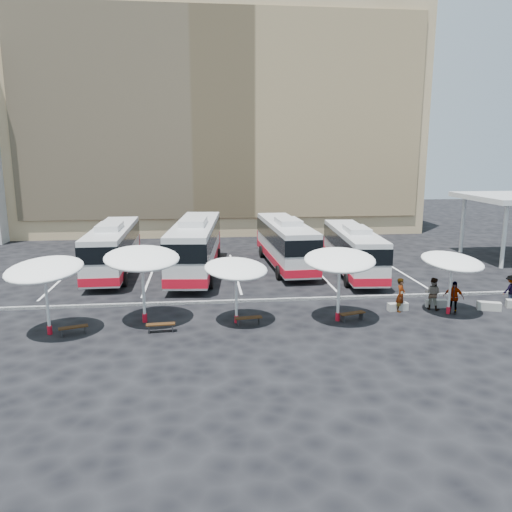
{
  "coord_description": "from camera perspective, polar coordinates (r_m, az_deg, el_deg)",
  "views": [
    {
      "loc": [
        -2.33,
        -27.27,
        8.61
      ],
      "look_at": [
        1.0,
        3.0,
        2.2
      ],
      "focal_mm": 35.0,
      "sensor_mm": 36.0,
      "label": 1
    }
  ],
  "objects": [
    {
      "name": "curb_divider",
      "position": [
        29.14,
        -1.42,
        -5.15
      ],
      "size": [
        34.0,
        0.25,
        0.15
      ],
      "primitive_type": "cube",
      "color": "black",
      "rests_on": "ground"
    },
    {
      "name": "sunshade_0",
      "position": [
        25.3,
        -23.04,
        -1.47
      ],
      "size": [
        4.61,
        4.64,
        3.74
      ],
      "rotation": [
        0.0,
        0.0,
        -0.36
      ],
      "color": "silver",
      "rests_on": "ground"
    },
    {
      "name": "conc_bench_2",
      "position": [
        30.52,
        25.08,
        -5.21
      ],
      "size": [
        1.29,
        0.81,
        0.46
      ],
      "primitive_type": "cube",
      "rotation": [
        0.0,
        0.0,
        -0.36
      ],
      "color": "gray",
      "rests_on": "ground"
    },
    {
      "name": "sunshade_4",
      "position": [
        28.37,
        21.52,
        -0.62
      ],
      "size": [
        4.29,
        4.31,
        3.38
      ],
      "rotation": [
        0.0,
        0.0,
        0.43
      ],
      "color": "silver",
      "rests_on": "ground"
    },
    {
      "name": "bus_3",
      "position": [
        36.16,
        11.03,
        0.81
      ],
      "size": [
        3.2,
        11.23,
        3.52
      ],
      "rotation": [
        0.0,
        0.0,
        -0.08
      ],
      "color": "silver",
      "rests_on": "ground"
    },
    {
      "name": "passenger_1",
      "position": [
        29.27,
        19.59,
        -4.07
      ],
      "size": [
        1.12,
        1.09,
        1.82
      ],
      "primitive_type": "imported",
      "rotation": [
        0.0,
        0.0,
        2.45
      ],
      "color": "black",
      "rests_on": "ground"
    },
    {
      "name": "ground",
      "position": [
        28.69,
        -1.34,
        -5.58
      ],
      "size": [
        120.0,
        120.0,
        0.0
      ],
      "primitive_type": "plane",
      "color": "black",
      "rests_on": "ground"
    },
    {
      "name": "passenger_2",
      "position": [
        28.97,
        21.63,
        -4.42
      ],
      "size": [
        1.12,
        0.92,
        1.79
      ],
      "primitive_type": "imported",
      "rotation": [
        0.0,
        0.0,
        -0.55
      ],
      "color": "black",
      "rests_on": "ground"
    },
    {
      "name": "sandstone_building",
      "position": [
        59.32,
        -4.17,
        15.74
      ],
      "size": [
        42.0,
        18.25,
        29.6
      ],
      "color": "tan",
      "rests_on": "ground"
    },
    {
      "name": "wood_bench_3",
      "position": [
        26.46,
        10.94,
        -6.58
      ],
      "size": [
        1.44,
        0.75,
        0.43
      ],
      "rotation": [
        0.0,
        0.0,
        0.28
      ],
      "color": "black",
      "rests_on": "ground"
    },
    {
      "name": "bus_2",
      "position": [
        37.78,
        3.35,
        1.69
      ],
      "size": [
        3.11,
        11.99,
        3.78
      ],
      "rotation": [
        0.0,
        0.0,
        0.04
      ],
      "color": "silver",
      "rests_on": "ground"
    },
    {
      "name": "passenger_3",
      "position": [
        32.34,
        27.05,
        -3.38
      ],
      "size": [
        1.2,
        0.94,
        1.64
      ],
      "primitive_type": "imported",
      "rotation": [
        0.0,
        0.0,
        3.5
      ],
      "color": "black",
      "rests_on": "ground"
    },
    {
      "name": "bay_lines",
      "position": [
        36.38,
        -2.43,
        -1.81
      ],
      "size": [
        24.15,
        12.0,
        0.01
      ],
      "color": "white",
      "rests_on": "ground"
    },
    {
      "name": "wood_bench_1",
      "position": [
        24.83,
        -10.85,
        -7.82
      ],
      "size": [
        1.42,
        0.46,
        0.43
      ],
      "rotation": [
        0.0,
        0.0,
        0.07
      ],
      "color": "black",
      "rests_on": "ground"
    },
    {
      "name": "sunshade_2",
      "position": [
        24.99,
        -2.3,
        -1.48
      ],
      "size": [
        4.19,
        4.21,
        3.34
      ],
      "rotation": [
        0.0,
        0.0,
        0.4
      ],
      "color": "silver",
      "rests_on": "ground"
    },
    {
      "name": "passenger_0",
      "position": [
        28.36,
        16.22,
        -4.3
      ],
      "size": [
        0.77,
        0.81,
        1.87
      ],
      "primitive_type": "imported",
      "rotation": [
        0.0,
        0.0,
        0.91
      ],
      "color": "black",
      "rests_on": "ground"
    },
    {
      "name": "sunshade_3",
      "position": [
        25.56,
        9.54,
        -0.48
      ],
      "size": [
        4.14,
        4.18,
        3.78
      ],
      "rotation": [
        0.0,
        0.0,
        -0.16
      ],
      "color": "silver",
      "rests_on": "ground"
    },
    {
      "name": "bus_1",
      "position": [
        35.8,
        -6.92,
        1.31
      ],
      "size": [
        3.94,
        13.09,
        4.09
      ],
      "rotation": [
        0.0,
        0.0,
        -0.1
      ],
      "color": "silver",
      "rests_on": "ground"
    },
    {
      "name": "sunshade_1",
      "position": [
        25.61,
        -12.91,
        -0.28
      ],
      "size": [
        4.73,
        4.76,
        3.94
      ],
      "rotation": [
        0.0,
        0.0,
        0.3
      ],
      "color": "silver",
      "rests_on": "ground"
    },
    {
      "name": "conc_bench_0",
      "position": [
        28.71,
        15.89,
        -5.59
      ],
      "size": [
        1.16,
        0.49,
        0.42
      ],
      "primitive_type": "cube",
      "rotation": [
        0.0,
        0.0,
        0.11
      ],
      "color": "gray",
      "rests_on": "ground"
    },
    {
      "name": "conc_bench_1",
      "position": [
        29.92,
        19.94,
        -5.13
      ],
      "size": [
        1.2,
        0.47,
        0.44
      ],
      "primitive_type": "cube",
      "rotation": [
        0.0,
        0.0,
        -0.07
      ],
      "color": "gray",
      "rests_on": "ground"
    },
    {
      "name": "wood_bench_0",
      "position": [
        25.59,
        -20.15,
        -7.79
      ],
      "size": [
        1.39,
        0.77,
        0.41
      ],
      "rotation": [
        0.0,
        0.0,
        0.32
      ],
      "color": "black",
      "rests_on": "ground"
    },
    {
      "name": "wood_bench_2",
      "position": [
        25.33,
        -0.86,
        -7.21
      ],
      "size": [
        1.4,
        0.52,
        0.42
      ],
      "rotation": [
        0.0,
        0.0,
        0.11
      ],
      "color": "black",
      "rests_on": "ground"
    },
    {
      "name": "bus_0",
      "position": [
        37.04,
        -16.02,
        0.99
      ],
      "size": [
        2.84,
        11.77,
        3.73
      ],
      "rotation": [
        0.0,
        0.0,
        0.01
      ],
      "color": "silver",
      "rests_on": "ground"
    }
  ]
}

